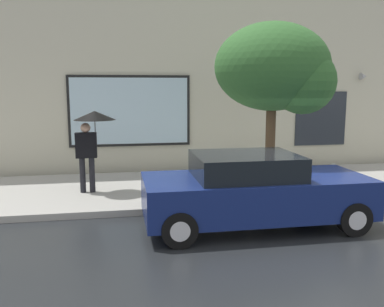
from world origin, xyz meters
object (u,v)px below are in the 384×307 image
object	(u,v)px
parked_car	(254,191)
street_tree	(279,70)
fire_hydrant	(333,178)
pedestrian_with_umbrella	(92,128)

from	to	relation	value
parked_car	street_tree	xyz separation A→B (m)	(1.10, 1.64, 2.40)
fire_hydrant	pedestrian_with_umbrella	size ratio (longest dim) A/B	0.36
pedestrian_with_umbrella	street_tree	xyz separation A→B (m)	(4.32, -1.11, 1.37)
fire_hydrant	street_tree	xyz separation A→B (m)	(-1.56, -0.07, 2.62)
fire_hydrant	pedestrian_with_umbrella	world-z (taller)	pedestrian_with_umbrella
street_tree	parked_car	bearing A→B (deg)	-123.79
parked_car	fire_hydrant	distance (m)	3.16
fire_hydrant	parked_car	bearing A→B (deg)	-147.25
parked_car	fire_hydrant	xyz separation A→B (m)	(2.65, 1.71, -0.22)
street_tree	fire_hydrant	bearing A→B (deg)	2.51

